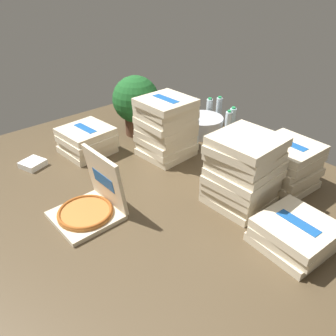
# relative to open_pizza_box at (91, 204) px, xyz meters

# --- Properties ---
(ground_plane) EXTENTS (3.20, 2.40, 0.02)m
(ground_plane) POSITION_rel_open_pizza_box_xyz_m (0.11, 0.44, -0.09)
(ground_plane) COLOR #4C3D28
(open_pizza_box) EXTENTS (0.35, 0.36, 0.38)m
(open_pizza_box) POSITION_rel_open_pizza_box_xyz_m (0.00, 0.00, 0.00)
(open_pizza_box) COLOR beige
(open_pizza_box) RESTS_ON ground_plane
(pizza_stack_left_far) EXTENTS (0.38, 0.38, 0.46)m
(pizza_stack_left_far) POSITION_rel_open_pizza_box_xyz_m (-0.27, 0.83, 0.15)
(pizza_stack_left_far) COLOR beige
(pizza_stack_left_far) RESTS_ON ground_plane
(pizza_stack_left_near) EXTENTS (0.38, 0.39, 0.46)m
(pizza_stack_left_near) POSITION_rel_open_pizza_box_xyz_m (0.51, 0.75, 0.15)
(pizza_stack_left_near) COLOR beige
(pizza_stack_left_near) RESTS_ON ground_plane
(pizza_stack_right_mid) EXTENTS (0.39, 0.38, 0.21)m
(pizza_stack_right_mid) POSITION_rel_open_pizza_box_xyz_m (-0.71, 0.38, 0.02)
(pizza_stack_right_mid) COLOR beige
(pizza_stack_right_mid) RESTS_ON ground_plane
(pizza_stack_right_near) EXTENTS (0.39, 0.39, 0.16)m
(pizza_stack_right_near) POSITION_rel_open_pizza_box_xyz_m (0.93, 0.67, -0.00)
(pizza_stack_right_near) COLOR beige
(pizza_stack_right_near) RESTS_ON ground_plane
(pizza_stack_right_far) EXTENTS (0.41, 0.40, 0.31)m
(pizza_stack_right_far) POSITION_rel_open_pizza_box_xyz_m (0.58, 1.13, 0.08)
(pizza_stack_right_far) COLOR beige
(pizza_stack_right_far) RESTS_ON ground_plane
(ice_bucket) EXTENTS (0.35, 0.35, 0.15)m
(ice_bucket) POSITION_rel_open_pizza_box_xyz_m (-0.34, 1.32, -0.00)
(ice_bucket) COLOR #B7BABF
(ice_bucket) RESTS_ON ground_plane
(water_bottle_0) EXTENTS (0.06, 0.06, 0.25)m
(water_bottle_0) POSITION_rel_open_pizza_box_xyz_m (-0.16, 1.51, 0.04)
(water_bottle_0) COLOR silver
(water_bottle_0) RESTS_ON ground_plane
(water_bottle_1) EXTENTS (0.06, 0.06, 0.25)m
(water_bottle_1) POSITION_rel_open_pizza_box_xyz_m (-0.64, 1.21, 0.04)
(water_bottle_1) COLOR silver
(water_bottle_1) RESTS_ON ground_plane
(water_bottle_2) EXTENTS (0.06, 0.06, 0.25)m
(water_bottle_2) POSITION_rel_open_pizza_box_xyz_m (-0.21, 1.10, 0.04)
(water_bottle_2) COLOR silver
(water_bottle_2) RESTS_ON ground_plane
(water_bottle_3) EXTENTS (0.06, 0.06, 0.25)m
(water_bottle_3) POSITION_rel_open_pizza_box_xyz_m (-0.42, 1.62, 0.04)
(water_bottle_3) COLOR silver
(water_bottle_3) RESTS_ON ground_plane
(water_bottle_4) EXTENTS (0.06, 0.06, 0.25)m
(water_bottle_4) POSITION_rel_open_pizza_box_xyz_m (-0.37, 1.00, 0.04)
(water_bottle_4) COLOR silver
(water_bottle_4) RESTS_ON ground_plane
(water_bottle_5) EXTENTS (0.06, 0.06, 0.25)m
(water_bottle_5) POSITION_rel_open_pizza_box_xyz_m (-0.14, 1.42, 0.04)
(water_bottle_5) COLOR silver
(water_bottle_5) RESTS_ON ground_plane
(water_bottle_6) EXTENTS (0.06, 0.06, 0.25)m
(water_bottle_6) POSITION_rel_open_pizza_box_xyz_m (-0.45, 1.53, 0.04)
(water_bottle_6) COLOR silver
(water_bottle_6) RESTS_ON ground_plane
(potted_plant) EXTENTS (0.39, 0.39, 0.51)m
(potted_plant) POSITION_rel_open_pizza_box_xyz_m (-0.72, 0.89, 0.22)
(potted_plant) COLOR #513323
(potted_plant) RESTS_ON ground_plane
(napkin_pile) EXTENTS (0.19, 0.19, 0.05)m
(napkin_pile) POSITION_rel_open_pizza_box_xyz_m (-0.78, -0.04, -0.05)
(napkin_pile) COLOR white
(napkin_pile) RESTS_ON ground_plane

